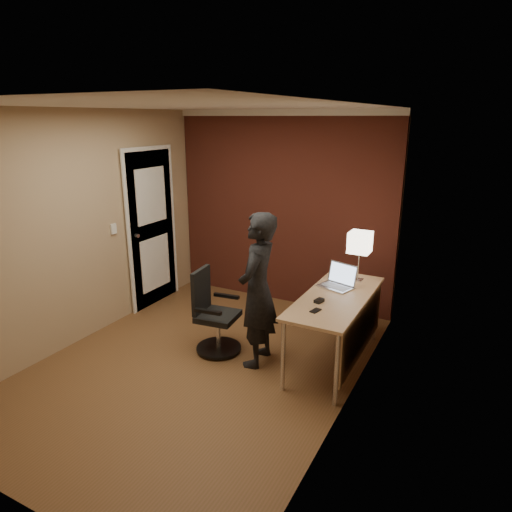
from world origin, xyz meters
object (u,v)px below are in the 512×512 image
at_px(desk, 343,309).
at_px(desk_lamp, 360,243).
at_px(phone, 315,311).
at_px(laptop, 339,280).
at_px(mouse, 319,301).
at_px(person, 258,290).
at_px(office_chair, 213,317).

height_order(desk, desk_lamp, desk_lamp).
bearing_deg(phone, desk, 86.61).
xyz_separation_m(desk_lamp, laptop, (-0.12, -0.26, -0.35)).
distance_m(desk, mouse, 0.32).
bearing_deg(person, desk, 107.01).
xyz_separation_m(laptop, phone, (0.01, -0.70, -0.06)).
xyz_separation_m(desk_lamp, person, (-0.75, -0.87, -0.37)).
height_order(desk_lamp, office_chair, desk_lamp).
distance_m(desk, desk_lamp, 0.76).
height_order(laptop, mouse, laptop).
bearing_deg(person, laptop, 127.12).
relative_size(desk, desk_lamp, 2.80).
xyz_separation_m(desk, laptop, (-0.13, 0.27, 0.19)).
distance_m(laptop, office_chair, 1.37).
xyz_separation_m(phone, office_chair, (-1.17, 0.09, -0.34)).
distance_m(laptop, phone, 0.71).
relative_size(laptop, mouse, 3.93).
bearing_deg(office_chair, desk_lamp, 34.26).
height_order(desk_lamp, mouse, desk_lamp).
relative_size(desk, office_chair, 1.70).
height_order(mouse, office_chair, office_chair).
height_order(laptop, person, person).
height_order(mouse, phone, mouse).
distance_m(laptop, mouse, 0.50).
height_order(mouse, person, person).
height_order(office_chair, person, person).
relative_size(desk, person, 0.96).
relative_size(mouse, phone, 0.87).
bearing_deg(laptop, desk, -63.34).
distance_m(desk, person, 0.85).
bearing_deg(desk_lamp, person, -131.08).
xyz_separation_m(desk, person, (-0.76, -0.34, 0.18)).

